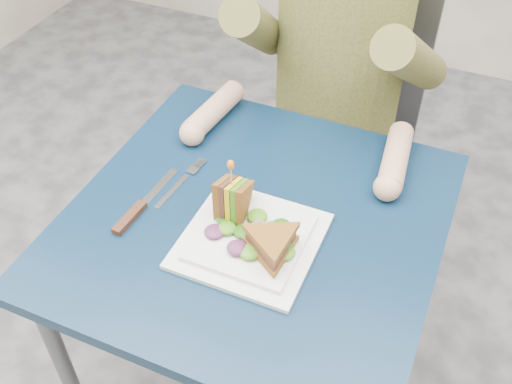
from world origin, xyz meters
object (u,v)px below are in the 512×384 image
at_px(knife, 135,212).
at_px(sandwich_upright, 232,200).
at_px(chair, 342,118).
at_px(plate, 251,239).
at_px(fork, 179,184).
at_px(sandwich_flat, 272,244).
at_px(table, 255,243).
at_px(diner, 343,19).

bearing_deg(knife, sandwich_upright, 19.46).
bearing_deg(chair, plate, -88.34).
xyz_separation_m(fork, knife, (-0.04, -0.11, 0.00)).
bearing_deg(chair, sandwich_upright, -93.29).
relative_size(sandwich_flat, sandwich_upright, 1.26).
bearing_deg(sandwich_flat, table, 129.22).
xyz_separation_m(plate, sandwich_flat, (0.06, -0.02, 0.04)).
xyz_separation_m(diner, fork, (-0.19, -0.52, -0.18)).
bearing_deg(diner, chair, 90.00).
relative_size(plate, fork, 1.45).
bearing_deg(knife, diner, 70.04).
xyz_separation_m(sandwich_flat, sandwich_upright, (-0.11, 0.07, 0.01)).
bearing_deg(sandwich_upright, chair, 86.71).
distance_m(table, plate, 0.11).
xyz_separation_m(plate, sandwich_upright, (-0.06, 0.04, 0.05)).
height_order(plate, knife, plate).
relative_size(diner, plate, 2.87).
distance_m(sandwich_upright, knife, 0.21).
xyz_separation_m(sandwich_upright, fork, (-0.15, 0.05, -0.05)).
bearing_deg(plate, diner, 91.97).
xyz_separation_m(plate, fork, (-0.21, 0.09, -0.01)).
xyz_separation_m(table, plate, (0.02, -0.07, 0.09)).
height_order(sandwich_flat, fork, sandwich_flat).
bearing_deg(diner, table, -90.00).
distance_m(diner, fork, 0.58).
distance_m(chair, sandwich_upright, 0.72).
distance_m(sandwich_flat, knife, 0.31).
height_order(sandwich_flat, sandwich_upright, sandwich_upright).
height_order(chair, sandwich_upright, chair).
distance_m(chair, sandwich_flat, 0.79).
bearing_deg(diner, sandwich_flat, -83.18).
distance_m(table, sandwich_flat, 0.17).
bearing_deg(fork, table, -7.25).
bearing_deg(sandwich_flat, plate, 155.56).
bearing_deg(sandwich_flat, sandwich_upright, 148.65).
height_order(plate, sandwich_flat, sandwich_flat).
bearing_deg(fork, diner, 69.94).
bearing_deg(table, sandwich_flat, -50.78).
xyz_separation_m(table, diner, (-0.00, 0.54, 0.26)).
height_order(chair, fork, chair).
relative_size(sandwich_flat, fork, 0.99).
height_order(table, diner, diner).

